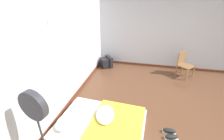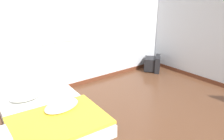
{
  "view_description": "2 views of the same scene",
  "coord_description": "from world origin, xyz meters",
  "views": [
    {
      "loc": [
        -3.04,
        0.88,
        2.52
      ],
      "look_at": [
        0.79,
        1.77,
        0.61
      ],
      "focal_mm": 24.0,
      "sensor_mm": 36.0,
      "label": 1
    },
    {
      "loc": [
        -1.92,
        -1.37,
        2.0
      ],
      "look_at": [
        0.63,
        1.98,
        0.48
      ],
      "focal_mm": 35.0,
      "sensor_mm": 36.0,
      "label": 2
    }
  ],
  "objects": [
    {
      "name": "wall_back",
      "position": [
        -0.0,
        2.72,
        1.29
      ],
      "size": [
        7.85,
        0.08,
        2.6
      ],
      "color": "silver",
      "rests_on": "ground_plane"
    },
    {
      "name": "crt_tv",
      "position": [
        2.29,
        2.35,
        0.19
      ],
      "size": [
        0.6,
        0.59,
        0.41
      ],
      "color": "black",
      "rests_on": "ground_plane"
    },
    {
      "name": "mattress_bed",
      "position": [
        -0.85,
        1.62,
        0.13
      ],
      "size": [
        1.43,
        1.85,
        0.34
      ],
      "color": "silver",
      "rests_on": "ground_plane"
    }
  ]
}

